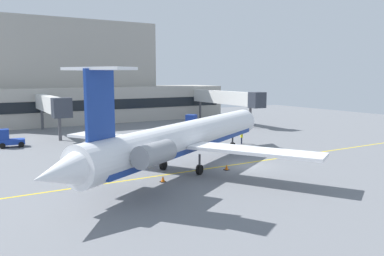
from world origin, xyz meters
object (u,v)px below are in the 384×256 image
baggage_tug (9,139)px  pushback_tractor (193,122)px  regional_jet (186,138)px  marshaller (242,136)px

baggage_tug → pushback_tractor: size_ratio=0.75×
regional_jet → baggage_tug: (-13.10, 21.71, -2.08)m
pushback_tractor → baggage_tug: bearing=-172.0°
pushback_tractor → marshaller: bearing=-99.4°
pushback_tractor → regional_jet: bearing=-122.4°
pushback_tractor → marshaller: size_ratio=2.18×
baggage_tug → marshaller: (26.64, -13.05, -0.02)m
regional_jet → baggage_tug: bearing=121.1°
marshaller → regional_jet: bearing=-147.4°
baggage_tug → marshaller: size_ratio=1.63×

